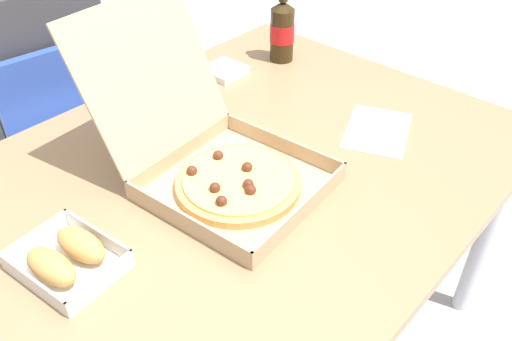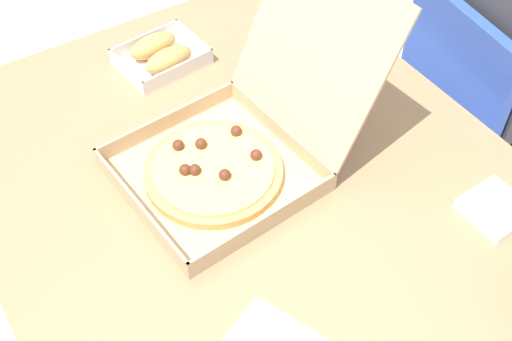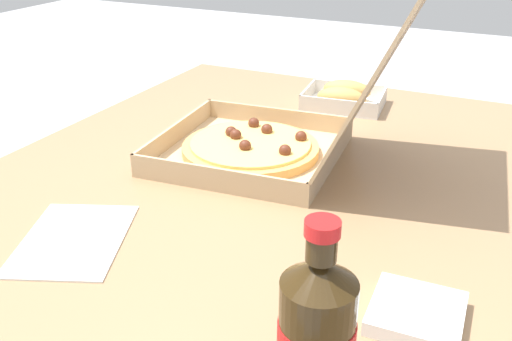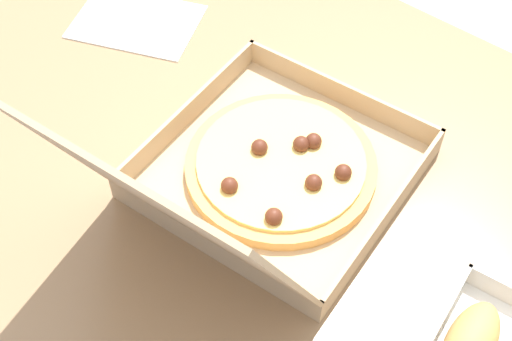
{
  "view_description": "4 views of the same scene",
  "coord_description": "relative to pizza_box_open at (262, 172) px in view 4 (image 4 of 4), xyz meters",
  "views": [
    {
      "loc": [
        -0.71,
        -0.68,
        1.45
      ],
      "look_at": [
        -0.03,
        -0.07,
        0.73
      ],
      "focal_mm": 37.09,
      "sensor_mm": 36.0,
      "label": 1
    },
    {
      "loc": [
        0.67,
        -0.44,
        1.66
      ],
      "look_at": [
        -0.03,
        0.01,
        0.74
      ],
      "focal_mm": 45.13,
      "sensor_mm": 36.0,
      "label": 2
    },
    {
      "loc": [
        0.87,
        0.41,
        1.18
      ],
      "look_at": [
        0.0,
        -0.01,
        0.72
      ],
      "focal_mm": 40.65,
      "sensor_mm": 36.0,
      "label": 3
    },
    {
      "loc": [
        -0.45,
        0.45,
        1.5
      ],
      "look_at": [
        -0.06,
        -0.03,
        0.72
      ],
      "focal_mm": 49.4,
      "sensor_mm": 36.0,
      "label": 4
    }
  ],
  "objects": [
    {
      "name": "dining_table",
      "position": [
        0.09,
        0.01,
        -0.12
      ],
      "size": [
        1.3,
        1.01,
        0.71
      ],
      "color": "#997551",
      "rests_on": "ground_plane"
    },
    {
      "name": "paper_menu",
      "position": [
        0.4,
        -0.15,
        -0.05
      ],
      "size": [
        0.25,
        0.22,
        0.0
      ],
      "primitive_type": "cube",
      "rotation": [
        0.0,
        0.0,
        0.39
      ],
      "color": "white",
      "rests_on": "dining_table"
    },
    {
      "name": "pizza_box_open",
      "position": [
        0.0,
        0.0,
        0.0
      ],
      "size": [
        0.38,
        0.51,
        0.35
      ],
      "color": "tan",
      "rests_on": "dining_table"
    }
  ]
}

